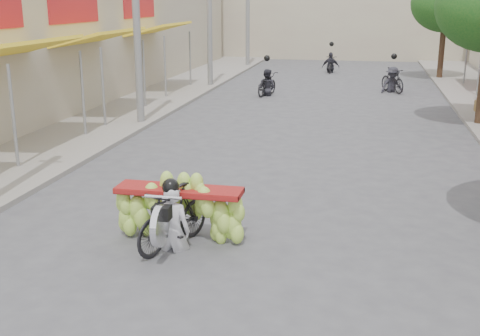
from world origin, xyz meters
name	(u,v)px	position (x,y,z in m)	size (l,w,h in m)	color
ground	(204,336)	(0.00, 0.00, 0.00)	(120.00, 120.00, 0.00)	#4D4D51
sidewalk_left	(130,106)	(-7.00, 15.00, 0.06)	(4.00, 60.00, 0.12)	gray
far_building	(345,6)	(0.00, 38.00, 3.50)	(20.00, 6.00, 7.00)	tan
street_tree_far	(446,3)	(5.40, 26.00, 3.78)	(3.40, 3.40, 5.25)	#3A2719
banana_motorbike	(175,206)	(-1.22, 2.69, 0.68)	(2.20, 1.91, 2.02)	black
bg_motorbike_a	(267,78)	(-2.40, 19.01, 0.73)	(1.01, 1.80, 1.95)	black
bg_motorbike_b	(393,74)	(2.88, 20.97, 0.83)	(1.35, 1.86, 1.95)	black
bg_motorbike_c	(331,58)	(-0.24, 27.91, 0.81)	(0.98, 1.54, 1.95)	black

